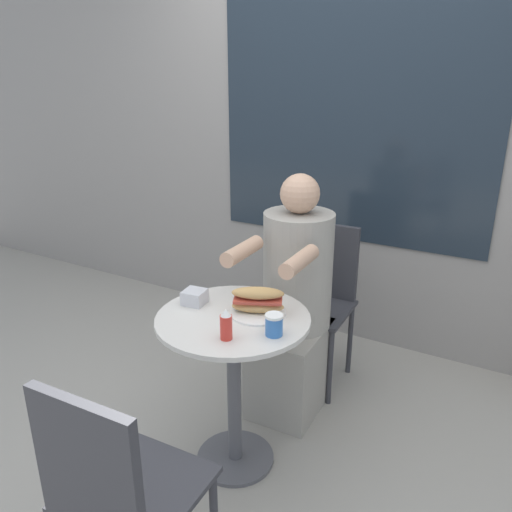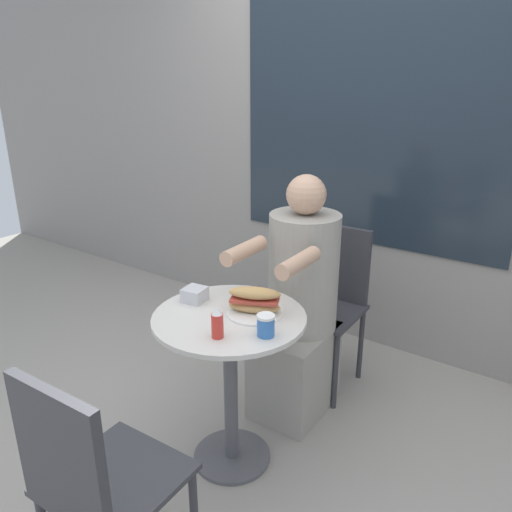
{
  "view_description": "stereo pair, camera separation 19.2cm",
  "coord_description": "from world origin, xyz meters",
  "px_view_note": "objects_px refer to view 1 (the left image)",
  "views": [
    {
      "loc": [
        0.98,
        -1.51,
        1.62
      ],
      "look_at": [
        0.0,
        0.19,
        0.91
      ],
      "focal_mm": 35.0,
      "sensor_mm": 36.0,
      "label": 1
    },
    {
      "loc": [
        1.14,
        -1.41,
        1.62
      ],
      "look_at": [
        0.0,
        0.19,
        0.91
      ],
      "focal_mm": 35.0,
      "sensor_mm": 36.0,
      "label": 2
    }
  ],
  "objects_px": {
    "drink_cup": "(274,325)",
    "empty_chair_across": "(114,488)",
    "seated_diner": "(294,312)",
    "cafe_table": "(234,359)",
    "condiment_bottle": "(226,325)",
    "sandwich_on_plate": "(258,302)",
    "diner_chair": "(320,289)"
  },
  "relations": [
    {
      "from": "cafe_table",
      "to": "drink_cup",
      "type": "xyz_separation_m",
      "value": [
        0.21,
        -0.05,
        0.24
      ]
    },
    {
      "from": "cafe_table",
      "to": "condiment_bottle",
      "type": "distance_m",
      "value": 0.31
    },
    {
      "from": "drink_cup",
      "to": "condiment_bottle",
      "type": "bearing_deg",
      "value": -140.48
    },
    {
      "from": "drink_cup",
      "to": "empty_chair_across",
      "type": "bearing_deg",
      "value": -100.97
    },
    {
      "from": "seated_diner",
      "to": "empty_chair_across",
      "type": "relative_size",
      "value": 1.39
    },
    {
      "from": "empty_chair_across",
      "to": "sandwich_on_plate",
      "type": "xyz_separation_m",
      "value": [
        -0.0,
        0.83,
        0.24
      ]
    },
    {
      "from": "seated_diner",
      "to": "empty_chair_across",
      "type": "bearing_deg",
      "value": 89.95
    },
    {
      "from": "empty_chair_across",
      "to": "sandwich_on_plate",
      "type": "distance_m",
      "value": 0.86
    },
    {
      "from": "seated_diner",
      "to": "drink_cup",
      "type": "distance_m",
      "value": 0.62
    },
    {
      "from": "cafe_table",
      "to": "condiment_bottle",
      "type": "relative_size",
      "value": 5.92
    },
    {
      "from": "sandwich_on_plate",
      "to": "diner_chair",
      "type": "bearing_deg",
      "value": 93.12
    },
    {
      "from": "cafe_table",
      "to": "condiment_bottle",
      "type": "bearing_deg",
      "value": -65.26
    },
    {
      "from": "cafe_table",
      "to": "diner_chair",
      "type": "height_order",
      "value": "diner_chair"
    },
    {
      "from": "empty_chair_across",
      "to": "cafe_table",
      "type": "bearing_deg",
      "value": 93.1
    },
    {
      "from": "condiment_bottle",
      "to": "sandwich_on_plate",
      "type": "bearing_deg",
      "value": 90.61
    },
    {
      "from": "diner_chair",
      "to": "sandwich_on_plate",
      "type": "xyz_separation_m",
      "value": [
        0.04,
        -0.77,
        0.24
      ]
    },
    {
      "from": "cafe_table",
      "to": "empty_chair_across",
      "type": "distance_m",
      "value": 0.76
    },
    {
      "from": "cafe_table",
      "to": "empty_chair_across",
      "type": "relative_size",
      "value": 0.82
    },
    {
      "from": "seated_diner",
      "to": "drink_cup",
      "type": "xyz_separation_m",
      "value": [
        0.18,
        -0.55,
        0.23
      ]
    },
    {
      "from": "diner_chair",
      "to": "condiment_bottle",
      "type": "bearing_deg",
      "value": 90.61
    },
    {
      "from": "empty_chair_across",
      "to": "condiment_bottle",
      "type": "xyz_separation_m",
      "value": [
        -0.0,
        0.59,
        0.25
      ]
    },
    {
      "from": "diner_chair",
      "to": "condiment_bottle",
      "type": "height_order",
      "value": "diner_chair"
    },
    {
      "from": "diner_chair",
      "to": "drink_cup",
      "type": "bearing_deg",
      "value": 99.59
    },
    {
      "from": "seated_diner",
      "to": "empty_chair_across",
      "type": "height_order",
      "value": "seated_diner"
    },
    {
      "from": "diner_chair",
      "to": "empty_chair_across",
      "type": "distance_m",
      "value": 1.6
    },
    {
      "from": "empty_chair_across",
      "to": "drink_cup",
      "type": "relative_size",
      "value": 10.39
    },
    {
      "from": "drink_cup",
      "to": "seated_diner",
      "type": "bearing_deg",
      "value": 107.98
    },
    {
      "from": "diner_chair",
      "to": "condiment_bottle",
      "type": "distance_m",
      "value": 1.04
    },
    {
      "from": "condiment_bottle",
      "to": "empty_chair_across",
      "type": "bearing_deg",
      "value": -89.94
    },
    {
      "from": "sandwich_on_plate",
      "to": "drink_cup",
      "type": "height_order",
      "value": "sandwich_on_plate"
    },
    {
      "from": "diner_chair",
      "to": "cafe_table",
      "type": "bearing_deg",
      "value": 85.96
    },
    {
      "from": "seated_diner",
      "to": "condiment_bottle",
      "type": "bearing_deg",
      "value": 91.57
    }
  ]
}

